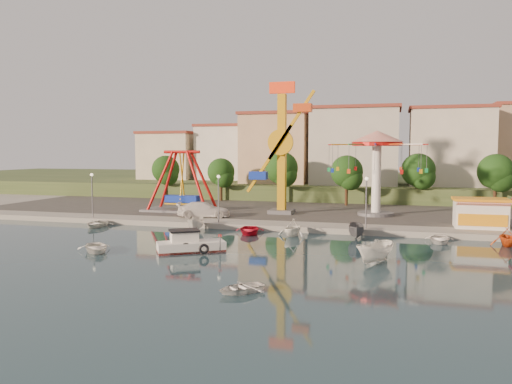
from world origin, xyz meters
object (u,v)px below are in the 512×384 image
(kamikaze_tower, at_px, (284,151))
(skiff, at_px, (375,252))
(pirate_ship_ride, at_px, (182,182))
(cabin_motorboat, at_px, (190,245))
(wave_swinger, at_px, (377,154))
(van, at_px, (204,210))
(rowboat_a, at_px, (96,247))

(kamikaze_tower, relative_size, skiff, 3.74)
(pirate_ship_ride, relative_size, cabin_motorboat, 1.69)
(pirate_ship_ride, distance_m, wave_swinger, 25.14)
(wave_swinger, height_order, van, wave_swinger)
(kamikaze_tower, relative_size, van, 2.63)
(van, bearing_deg, skiff, -147.59)
(kamikaze_tower, bearing_deg, pirate_ship_ride, -176.22)
(wave_swinger, xyz_separation_m, van, (-19.82, -7.19, -6.69))
(cabin_motorboat, xyz_separation_m, van, (-5.36, 16.76, 0.98))
(cabin_motorboat, height_order, skiff, cabin_motorboat)
(cabin_motorboat, distance_m, skiff, 15.38)
(wave_swinger, bearing_deg, pirate_ship_ride, -174.62)
(wave_swinger, bearing_deg, rowboat_a, -129.80)
(pirate_ship_ride, xyz_separation_m, rowboat_a, (2.79, -24.03, -4.00))
(skiff, distance_m, van, 26.97)
(kamikaze_tower, distance_m, rowboat_a, 28.30)
(pirate_ship_ride, distance_m, rowboat_a, 24.52)
(cabin_motorboat, bearing_deg, kamikaze_tower, 49.82)
(kamikaze_tower, xyz_separation_m, skiff, (12.21, -22.99, -7.67))
(kamikaze_tower, bearing_deg, cabin_motorboat, -98.01)
(pirate_ship_ride, height_order, skiff, pirate_ship_ride)
(rowboat_a, bearing_deg, skiff, -36.19)
(wave_swinger, distance_m, cabin_motorboat, 29.01)
(pirate_ship_ride, xyz_separation_m, kamikaze_tower, (13.45, 0.89, 4.13))
(wave_swinger, distance_m, skiff, 25.53)
(kamikaze_tower, distance_m, wave_swinger, 11.39)
(wave_swinger, relative_size, van, 1.85)
(van, bearing_deg, wave_swinger, -87.90)
(cabin_motorboat, bearing_deg, van, 75.57)
(kamikaze_tower, relative_size, wave_swinger, 1.42)
(kamikaze_tower, height_order, rowboat_a, kamikaze_tower)
(kamikaze_tower, distance_m, skiff, 27.14)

